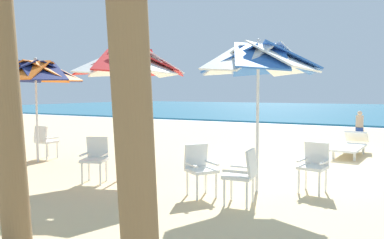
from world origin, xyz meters
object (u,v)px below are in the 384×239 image
(beach_umbrella_1, at_px, (130,64))
(plastic_chair_2, at_px, (200,166))
(beach_umbrella_2, at_px, (36,72))
(beachgoer_seated, at_px, (360,125))
(plastic_chair_4, at_px, (45,140))
(sun_lounger_1, at_px, (351,145))
(plastic_chair_3, at_px, (95,157))
(plastic_chair_0, at_px, (314,164))
(beach_umbrella_0, at_px, (258,60))
(plastic_chair_1, at_px, (243,173))

(beach_umbrella_1, bearing_deg, plastic_chair_2, -22.34)
(beach_umbrella_2, relative_size, beachgoer_seated, 2.79)
(plastic_chair_4, relative_size, sun_lounger_1, 0.39)
(beach_umbrella_1, xyz_separation_m, beachgoer_seated, (3.65, 11.54, -2.03))
(plastic_chair_3, bearing_deg, beach_umbrella_1, 82.02)
(plastic_chair_4, bearing_deg, sun_lounger_1, 31.61)
(plastic_chair_0, distance_m, sun_lounger_1, 4.38)
(beach_umbrella_0, bearing_deg, beachgoer_seated, 86.04)
(plastic_chair_2, relative_size, beach_umbrella_1, 0.32)
(plastic_chair_3, height_order, sun_lounger_1, plastic_chair_3)
(plastic_chair_1, height_order, beach_umbrella_1, beach_umbrella_1)
(beach_umbrella_1, relative_size, sun_lounger_1, 1.23)
(beach_umbrella_0, relative_size, sun_lounger_1, 1.20)
(plastic_chair_0, height_order, beachgoer_seated, beachgoer_seated)
(plastic_chair_2, relative_size, plastic_chair_3, 1.00)
(plastic_chair_3, bearing_deg, plastic_chair_0, 17.93)
(beach_umbrella_1, bearing_deg, plastic_chair_0, 4.61)
(beach_umbrella_0, distance_m, plastic_chair_0, 2.04)
(plastic_chair_1, bearing_deg, plastic_chair_3, 178.97)
(beach_umbrella_1, xyz_separation_m, plastic_chair_4, (-3.06, 0.38, -1.83))
(plastic_chair_2, relative_size, plastic_chair_4, 1.00)
(beach_umbrella_0, relative_size, plastic_chair_0, 3.05)
(beach_umbrella_1, relative_size, plastic_chair_3, 3.11)
(plastic_chair_0, bearing_deg, plastic_chair_4, 179.35)
(plastic_chair_1, bearing_deg, plastic_chair_0, 57.72)
(sun_lounger_1, xyz_separation_m, beachgoer_seated, (-0.26, 6.87, 0.01))
(plastic_chair_0, height_order, plastic_chair_1, same)
(beach_umbrella_1, xyz_separation_m, sun_lounger_1, (3.91, 4.67, -2.05))
(plastic_chair_0, bearing_deg, beach_umbrella_2, -177.18)
(plastic_chair_0, bearing_deg, plastic_chair_3, -162.07)
(beach_umbrella_1, height_order, plastic_chair_3, beach_umbrella_1)
(plastic_chair_0, bearing_deg, plastic_chair_1, -122.28)
(plastic_chair_1, height_order, sun_lounger_1, plastic_chair_1)
(plastic_chair_1, distance_m, sun_lounger_1, 5.76)
(plastic_chair_2, bearing_deg, beach_umbrella_0, 41.69)
(beach_umbrella_0, xyz_separation_m, plastic_chair_4, (-5.90, 0.54, -1.78))
(plastic_chair_2, bearing_deg, beachgoer_seated, 82.73)
(plastic_chair_1, bearing_deg, beachgoer_seated, 86.56)
(beach_umbrella_0, bearing_deg, sun_lounger_1, 77.48)
(beach_umbrella_1, height_order, sun_lounger_1, beach_umbrella_1)
(plastic_chair_1, distance_m, plastic_chair_3, 3.03)
(plastic_chair_2, xyz_separation_m, beachgoer_seated, (1.58, 12.39, -0.20))
(beach_umbrella_0, height_order, beach_umbrella_2, beach_umbrella_0)
(sun_lounger_1, bearing_deg, beach_umbrella_1, -129.98)
(plastic_chair_2, xyz_separation_m, plastic_chair_3, (-2.20, -0.10, 0.00))
(beach_umbrella_1, bearing_deg, beach_umbrella_0, -3.30)
(plastic_chair_2, bearing_deg, beach_umbrella_1, 157.66)
(beach_umbrella_1, bearing_deg, sun_lounger_1, 50.02)
(beach_umbrella_0, height_order, plastic_chair_0, beach_umbrella_0)
(sun_lounger_1, bearing_deg, plastic_chair_4, -148.39)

